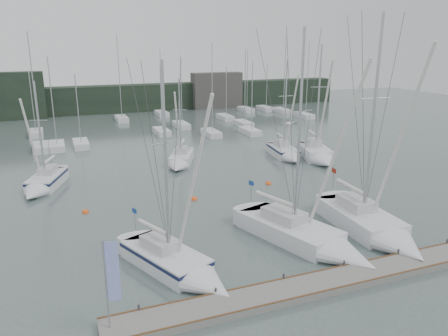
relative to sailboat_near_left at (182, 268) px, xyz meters
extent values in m
plane|color=#4E5F5B|center=(6.95, 1.10, -0.53)|extent=(160.00, 160.00, 0.00)
cube|color=#61605C|center=(6.95, -3.90, -0.33)|extent=(24.00, 2.00, 0.40)
cube|color=black|center=(6.95, 63.10, 1.97)|extent=(90.00, 4.00, 5.00)
cube|color=black|center=(-13.05, 61.10, 3.47)|extent=(12.00, 3.00, 8.00)
cube|color=#42403D|center=(24.95, 61.10, 2.97)|extent=(10.00, 3.00, 7.00)
cube|color=silver|center=(21.48, 47.70, -0.18)|extent=(1.80, 4.50, 0.90)
cylinder|color=#A4A7AC|center=(21.48, 47.20, 4.33)|extent=(0.12, 0.12, 8.13)
cube|color=silver|center=(12.42, 43.42, -0.18)|extent=(1.80, 4.50, 0.90)
cylinder|color=#A4A7AC|center=(12.42, 42.92, 5.34)|extent=(0.12, 0.12, 10.15)
cube|color=silver|center=(-8.59, 44.96, -0.18)|extent=(1.80, 4.50, 0.90)
cylinder|color=#A4A7AC|center=(-8.59, 44.46, 4.36)|extent=(0.12, 0.12, 8.18)
cube|color=silver|center=(32.43, 54.28, -0.18)|extent=(1.80, 4.50, 0.90)
cylinder|color=#A4A7AC|center=(32.43, 53.78, 4.36)|extent=(0.12, 0.12, 8.18)
cube|color=silver|center=(12.24, 55.60, -0.18)|extent=(1.80, 4.50, 0.90)
cylinder|color=#A4A7AC|center=(12.24, 55.10, 5.71)|extent=(0.12, 0.12, 10.89)
cube|color=silver|center=(8.34, 39.46, -0.18)|extent=(1.80, 4.50, 0.90)
cylinder|color=#A4A7AC|center=(8.34, 38.96, 4.78)|extent=(0.12, 0.12, 9.02)
cube|color=silver|center=(34.21, 50.72, -0.18)|extent=(1.80, 4.50, 0.90)
cylinder|color=#A4A7AC|center=(34.21, 50.22, 6.86)|extent=(0.12, 0.12, 13.17)
cube|color=silver|center=(14.67, 35.83, -0.18)|extent=(1.80, 4.50, 0.90)
cylinder|color=#A4A7AC|center=(14.67, 35.33, 6.24)|extent=(0.12, 0.12, 11.95)
cube|color=silver|center=(20.36, 35.04, -0.18)|extent=(1.80, 4.50, 0.90)
cylinder|color=#A4A7AC|center=(20.36, 34.54, 5.03)|extent=(0.12, 0.12, 9.52)
cube|color=silver|center=(21.96, 41.04, -0.18)|extent=(1.80, 4.50, 0.90)
cylinder|color=#A4A7AC|center=(21.96, 40.54, 5.82)|extent=(0.12, 0.12, 11.10)
cube|color=silver|center=(35.18, 44.42, -0.18)|extent=(1.80, 4.50, 0.90)
cylinder|color=#A4A7AC|center=(35.18, 43.92, 6.39)|extent=(0.12, 0.12, 12.23)
cube|color=silver|center=(-7.85, 35.36, -0.18)|extent=(1.80, 4.50, 0.90)
cylinder|color=#A4A7AC|center=(-7.85, 34.86, 6.93)|extent=(0.12, 0.12, 13.33)
cube|color=silver|center=(-3.14, 35.46, -0.18)|extent=(1.80, 4.50, 0.90)
cylinder|color=#A4A7AC|center=(-3.14, 34.96, 4.45)|extent=(0.12, 0.12, 8.36)
cube|color=silver|center=(-6.00, 35.33, -0.18)|extent=(1.80, 4.50, 0.90)
cylinder|color=#A4A7AC|center=(-6.00, 34.83, 5.50)|extent=(0.12, 0.12, 10.46)
cube|color=silver|center=(4.60, 52.62, -0.18)|extent=(1.80, 4.50, 0.90)
cylinder|color=#A4A7AC|center=(4.60, 52.12, 6.86)|extent=(0.12, 0.12, 13.18)
cube|color=silver|center=(28.43, 54.51, -0.18)|extent=(1.80, 4.50, 0.90)
cylinder|color=#A4A7AC|center=(28.43, 54.01, 5.70)|extent=(0.12, 0.12, 10.87)
cube|color=silver|center=(-0.62, 1.49, -0.13)|extent=(4.65, 6.42, 1.33)
cone|color=silver|center=(1.00, -2.38, -0.13)|extent=(3.35, 3.32, 2.58)
cube|color=#B4B4B9|center=(-0.79, 1.90, 0.85)|extent=(2.22, 2.72, 0.62)
cylinder|color=#A4A7AC|center=(-0.46, 1.10, 6.05)|extent=(0.16, 0.16, 11.03)
cylinder|color=silver|center=(-1.08, 2.58, 1.65)|extent=(1.34, 2.75, 0.25)
cube|color=#10183B|center=(-0.62, 1.49, 0.31)|extent=(4.67, 6.45, 0.22)
cube|color=navy|center=(-1.83, 4.37, 2.14)|extent=(0.20, 0.45, 0.32)
cube|color=silver|center=(8.26, 2.34, -0.09)|extent=(5.25, 7.90, 1.47)
cone|color=silver|center=(9.88, -2.60, -0.09)|extent=(3.96, 3.94, 3.14)
cube|color=#B4B4B9|center=(8.11, 2.81, 0.99)|extent=(2.55, 3.31, 0.69)
cylinder|color=#A4A7AC|center=(8.42, 1.85, 6.97)|extent=(0.18, 0.18, 12.64)
cylinder|color=silver|center=(7.81, 3.73, 1.88)|extent=(1.37, 3.47, 0.28)
cube|color=navy|center=(7.07, 5.99, 2.42)|extent=(0.18, 0.51, 0.35)
cube|color=silver|center=(13.94, 2.09, -0.05)|extent=(3.57, 7.15, 1.60)
cone|color=silver|center=(13.67, -2.90, -0.05)|extent=(3.35, 3.16, 3.19)
cube|color=#B4B4B9|center=(13.97, 2.62, 1.12)|extent=(1.91, 2.89, 0.74)
cylinder|color=#A4A7AC|center=(13.91, 1.59, 7.50)|extent=(0.19, 0.19, 13.50)
cylinder|color=silver|center=(14.02, 3.48, 2.07)|extent=(0.48, 3.42, 0.30)
cube|color=maroon|center=(14.14, 5.79, 2.66)|extent=(0.05, 0.57, 0.38)
cube|color=silver|center=(-7.16, 20.34, -0.12)|extent=(3.90, 5.62, 1.38)
cone|color=silver|center=(-8.39, 16.88, -0.12)|extent=(2.91, 2.85, 2.31)
cube|color=#B4B4B9|center=(-7.00, 20.78, 0.90)|extent=(1.88, 2.36, 0.65)
cylinder|color=#A4A7AC|center=(-7.28, 20.00, 4.86)|extent=(0.17, 0.17, 8.57)
cylinder|color=silver|center=(-6.81, 21.31, 1.73)|extent=(1.09, 2.45, 0.26)
cube|color=#10183B|center=(-7.16, 20.34, 0.34)|extent=(3.92, 5.65, 0.23)
cube|color=silver|center=(6.71, 23.46, -0.13)|extent=(3.93, 5.25, 1.35)
cone|color=silver|center=(5.31, 20.34, -0.13)|extent=(2.81, 2.75, 2.15)
cube|color=#B4B4B9|center=(6.89, 23.87, 0.86)|extent=(1.87, 2.23, 0.63)
cylinder|color=#A4A7AC|center=(6.57, 23.15, 4.63)|extent=(0.16, 0.16, 8.17)
cylinder|color=silver|center=(7.10, 24.33, 1.67)|extent=(1.19, 2.24, 0.25)
cube|color=silver|center=(18.71, 22.24, -0.12)|extent=(3.01, 5.22, 1.36)
cone|color=silver|center=(18.23, 18.74, -0.12)|extent=(2.62, 2.42, 2.36)
cube|color=#B4B4B9|center=(18.77, 22.69, 0.87)|extent=(1.55, 2.14, 0.63)
cylinder|color=#A4A7AC|center=(18.66, 21.89, 5.52)|extent=(0.16, 0.16, 9.92)
cylinder|color=silver|center=(18.84, 23.22, 1.69)|extent=(0.58, 2.43, 0.25)
cube|color=#10183B|center=(18.71, 22.24, 0.33)|extent=(3.03, 5.25, 0.23)
cube|color=silver|center=(21.64, 20.04, -0.04)|extent=(4.12, 6.08, 1.65)
cone|color=silver|center=(20.59, 16.22, -0.04)|extent=(3.28, 3.02, 2.75)
cube|color=#B4B4B9|center=(21.79, 20.57, 1.18)|extent=(2.05, 2.54, 0.77)
cylinder|color=#A4A7AC|center=(21.54, 19.66, 6.48)|extent=(0.20, 0.20, 11.38)
cylinder|color=silver|center=(21.93, 21.11, 2.17)|extent=(1.01, 2.70, 0.31)
sphere|color=#F45115|center=(4.46, 11.85, -0.53)|extent=(0.56, 0.56, 0.56)
sphere|color=#F45115|center=(12.30, 13.31, -0.53)|extent=(0.57, 0.57, 0.57)
sphere|color=#F45115|center=(-4.42, 12.16, -0.53)|extent=(0.53, 0.53, 0.53)
cylinder|color=#A4A7AC|center=(-4.55, -3.81, 2.06)|extent=(0.08, 0.08, 4.38)
cube|color=#2037C9|center=(-4.22, -3.86, 2.68)|extent=(0.58, 0.12, 2.92)
ellipsoid|color=silver|center=(6.75, 0.39, 7.84)|extent=(0.30, 0.48, 0.20)
cube|color=gray|center=(6.47, 0.34, 7.86)|extent=(0.47, 0.22, 0.11)
cube|color=gray|center=(7.04, 0.44, 7.86)|extent=(0.47, 0.22, 0.11)
camera|label=1|loc=(-5.93, -21.68, 12.46)|focal=35.00mm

